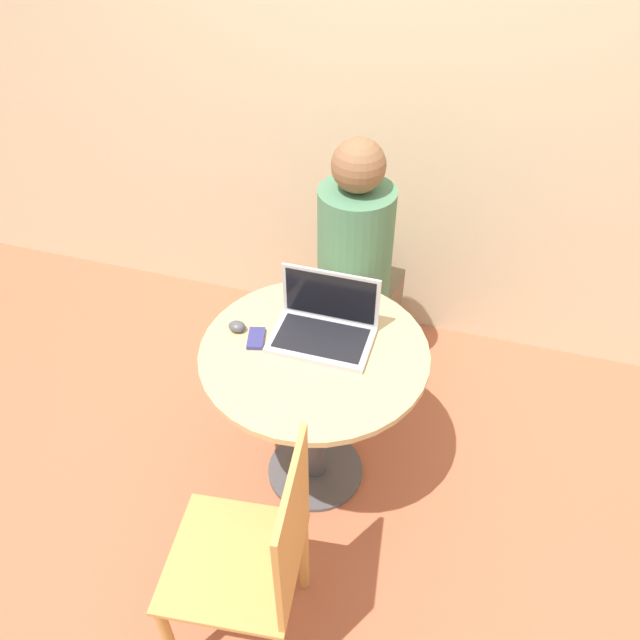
% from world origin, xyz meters
% --- Properties ---
extents(ground_plane, '(12.00, 12.00, 0.00)m').
position_xyz_m(ground_plane, '(0.00, 0.00, 0.00)').
color(ground_plane, '#B26042').
extents(back_wall, '(7.00, 0.05, 2.60)m').
position_xyz_m(back_wall, '(0.00, 1.10, 1.30)').
color(back_wall, beige).
rests_on(back_wall, ground_plane).
extents(round_table, '(0.82, 0.82, 0.72)m').
position_xyz_m(round_table, '(0.00, 0.00, 0.55)').
color(round_table, '#4C4C51').
rests_on(round_table, ground_plane).
extents(laptop, '(0.36, 0.24, 0.23)m').
position_xyz_m(laptop, '(0.01, 0.08, 0.77)').
color(laptop, '#B7B7BC').
rests_on(laptop, round_table).
extents(cell_phone, '(0.08, 0.12, 0.02)m').
position_xyz_m(cell_phone, '(-0.21, -0.01, 0.73)').
color(cell_phone, navy).
rests_on(cell_phone, round_table).
extents(computer_mouse, '(0.06, 0.05, 0.04)m').
position_xyz_m(computer_mouse, '(-0.30, 0.02, 0.74)').
color(computer_mouse, '#4C4C51').
rests_on(computer_mouse, round_table).
extents(chair_empty, '(0.44, 0.44, 0.92)m').
position_xyz_m(chair_empty, '(0.02, -0.68, 0.48)').
color(chair_empty, tan).
rests_on(chair_empty, ground_plane).
extents(person_seated, '(0.34, 0.50, 1.25)m').
position_xyz_m(person_seated, '(-0.00, 0.65, 0.53)').
color(person_seated, brown).
rests_on(person_seated, ground_plane).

